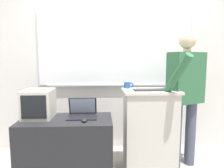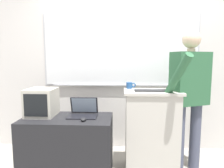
{
  "view_description": "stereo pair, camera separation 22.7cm",
  "coord_description": "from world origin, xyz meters",
  "px_view_note": "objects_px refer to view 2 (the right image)",
  "views": [
    {
      "loc": [
        -0.31,
        -1.88,
        1.36
      ],
      "look_at": [
        -0.2,
        0.38,
        1.09
      ],
      "focal_mm": 32.0,
      "sensor_mm": 36.0,
      "label": 1
    },
    {
      "loc": [
        -0.08,
        -1.88,
        1.36
      ],
      "look_at": [
        -0.2,
        0.38,
        1.09
      ],
      "focal_mm": 32.0,
      "sensor_mm": 36.0,
      "label": 2
    }
  ],
  "objects_px": {
    "person_presenter": "(189,91)",
    "crt_monitor": "(42,102)",
    "laptop": "(83,110)",
    "coffee_mug": "(130,85)",
    "wireless_keyboard": "(151,90)",
    "computer_mouse_by_laptop": "(83,119)",
    "side_desk": "(68,146)",
    "lectern_podium": "(151,131)"
  },
  "relations": [
    {
      "from": "laptop",
      "to": "crt_monitor",
      "type": "bearing_deg",
      "value": -178.46
    },
    {
      "from": "computer_mouse_by_laptop",
      "to": "coffee_mug",
      "type": "bearing_deg",
      "value": 37.71
    },
    {
      "from": "person_presenter",
      "to": "wireless_keyboard",
      "type": "height_order",
      "value": "person_presenter"
    },
    {
      "from": "lectern_podium",
      "to": "side_desk",
      "type": "relative_size",
      "value": 0.96
    },
    {
      "from": "lectern_podium",
      "to": "computer_mouse_by_laptop",
      "type": "bearing_deg",
      "value": -162.4
    },
    {
      "from": "lectern_podium",
      "to": "wireless_keyboard",
      "type": "height_order",
      "value": "wireless_keyboard"
    },
    {
      "from": "person_presenter",
      "to": "wireless_keyboard",
      "type": "relative_size",
      "value": 4.44
    },
    {
      "from": "side_desk",
      "to": "wireless_keyboard",
      "type": "distance_m",
      "value": 1.18
    },
    {
      "from": "laptop",
      "to": "lectern_podium",
      "type": "bearing_deg",
      "value": 2.85
    },
    {
      "from": "laptop",
      "to": "wireless_keyboard",
      "type": "distance_m",
      "value": 0.84
    },
    {
      "from": "laptop",
      "to": "crt_monitor",
      "type": "height_order",
      "value": "crt_monitor"
    },
    {
      "from": "wireless_keyboard",
      "to": "computer_mouse_by_laptop",
      "type": "xyz_separation_m",
      "value": [
        -0.76,
        -0.19,
        -0.3
      ]
    },
    {
      "from": "laptop",
      "to": "wireless_keyboard",
      "type": "bearing_deg",
      "value": -1.04
    },
    {
      "from": "lectern_podium",
      "to": "laptop",
      "type": "height_order",
      "value": "lectern_podium"
    },
    {
      "from": "laptop",
      "to": "crt_monitor",
      "type": "relative_size",
      "value": 0.96
    },
    {
      "from": "side_desk",
      "to": "laptop",
      "type": "height_order",
      "value": "laptop"
    },
    {
      "from": "wireless_keyboard",
      "to": "side_desk",
      "type": "bearing_deg",
      "value": -175.59
    },
    {
      "from": "laptop",
      "to": "crt_monitor",
      "type": "distance_m",
      "value": 0.51
    },
    {
      "from": "person_presenter",
      "to": "crt_monitor",
      "type": "distance_m",
      "value": 1.77
    },
    {
      "from": "lectern_podium",
      "to": "crt_monitor",
      "type": "xyz_separation_m",
      "value": [
        -1.32,
        -0.05,
        0.35
      ]
    },
    {
      "from": "lectern_podium",
      "to": "side_desk",
      "type": "height_order",
      "value": "lectern_podium"
    },
    {
      "from": "side_desk",
      "to": "person_presenter",
      "type": "distance_m",
      "value": 1.58
    },
    {
      "from": "person_presenter",
      "to": "wireless_keyboard",
      "type": "distance_m",
      "value": 0.47
    },
    {
      "from": "person_presenter",
      "to": "crt_monitor",
      "type": "bearing_deg",
      "value": 160.5
    },
    {
      "from": "side_desk",
      "to": "coffee_mug",
      "type": "distance_m",
      "value": 1.05
    },
    {
      "from": "lectern_podium",
      "to": "computer_mouse_by_laptop",
      "type": "relative_size",
      "value": 9.98
    },
    {
      "from": "wireless_keyboard",
      "to": "person_presenter",
      "type": "bearing_deg",
      "value": 9.22
    },
    {
      "from": "coffee_mug",
      "to": "computer_mouse_by_laptop",
      "type": "bearing_deg",
      "value": -142.29
    },
    {
      "from": "person_presenter",
      "to": "coffee_mug",
      "type": "relative_size",
      "value": 13.95
    },
    {
      "from": "lectern_podium",
      "to": "wireless_keyboard",
      "type": "xyz_separation_m",
      "value": [
        -0.02,
        -0.06,
        0.51
      ]
    },
    {
      "from": "person_presenter",
      "to": "computer_mouse_by_laptop",
      "type": "bearing_deg",
      "value": 170.42
    },
    {
      "from": "laptop",
      "to": "side_desk",
      "type": "bearing_deg",
      "value": -152.84
    },
    {
      "from": "side_desk",
      "to": "laptop",
      "type": "bearing_deg",
      "value": 27.16
    },
    {
      "from": "lectern_podium",
      "to": "crt_monitor",
      "type": "bearing_deg",
      "value": -177.65
    },
    {
      "from": "computer_mouse_by_laptop",
      "to": "wireless_keyboard",
      "type": "bearing_deg",
      "value": 14.17
    },
    {
      "from": "coffee_mug",
      "to": "side_desk",
      "type": "bearing_deg",
      "value": -158.81
    },
    {
      "from": "crt_monitor",
      "to": "computer_mouse_by_laptop",
      "type": "bearing_deg",
      "value": -19.61
    },
    {
      "from": "wireless_keyboard",
      "to": "crt_monitor",
      "type": "relative_size",
      "value": 1.08
    },
    {
      "from": "wireless_keyboard",
      "to": "coffee_mug",
      "type": "bearing_deg",
      "value": 138.93
    },
    {
      "from": "side_desk",
      "to": "crt_monitor",
      "type": "bearing_deg",
      "value": 166.8
    },
    {
      "from": "lectern_podium",
      "to": "coffee_mug",
      "type": "relative_size",
      "value": 8.19
    },
    {
      "from": "side_desk",
      "to": "coffee_mug",
      "type": "xyz_separation_m",
      "value": [
        0.74,
        0.29,
        0.69
      ]
    }
  ]
}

